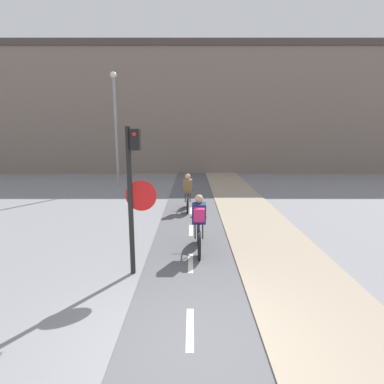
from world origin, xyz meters
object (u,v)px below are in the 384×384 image
cyclist_near (200,226)px  traffic_light_pole (135,186)px  cyclist_far (189,195)px  street_lamp_far (116,118)px

cyclist_near → traffic_light_pole: bearing=-139.5°
traffic_light_pole → cyclist_far: 5.84m
traffic_light_pole → cyclist_far: traffic_light_pole is taller
cyclist_near → cyclist_far: (-0.36, 4.36, -0.05)m
street_lamp_far → cyclist_far: (4.20, -5.66, -3.31)m
street_lamp_far → cyclist_far: bearing=-53.4°
cyclist_near → street_lamp_far: bearing=114.5°
traffic_light_pole → street_lamp_far: bearing=105.5°
cyclist_near → cyclist_far: cyclist_near is taller
cyclist_near → cyclist_far: 4.37m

